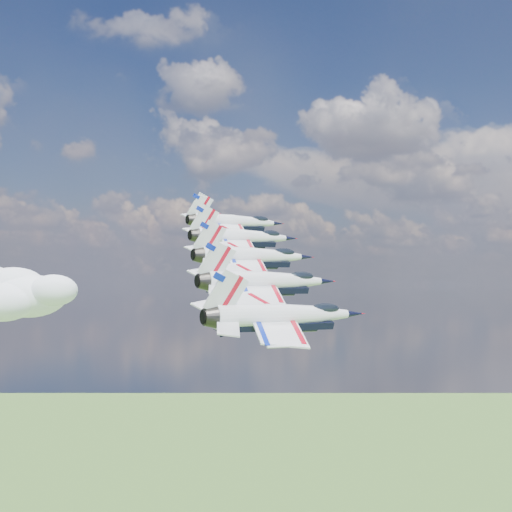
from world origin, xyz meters
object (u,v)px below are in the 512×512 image
Objects in this scene: jet_0 at (237,222)px; jet_1 at (246,237)px; jet_2 at (256,256)px; jet_4 at (288,315)px; jet_3 at (270,281)px.

jet_1 is at bearing -19.55° from jet_0.
jet_2 is (7.82, -7.31, -2.90)m from jet_1.
jet_2 is at bearing 160.45° from jet_4.
jet_0 is 1.00× the size of jet_4.
jet_0 reaches higher than jet_2.
jet_1 is 1.00× the size of jet_3.
jet_1 is 33.27m from jet_4.
jet_2 reaches higher than jet_3.
jet_1 reaches higher than jet_4.
jet_3 is (23.45, -21.94, -8.71)m from jet_0.
jet_4 is (23.45, -21.94, -8.71)m from jet_1.
jet_2 is at bearing 160.45° from jet_3.
jet_2 is 1.00× the size of jet_3.
jet_1 is at bearing 160.45° from jet_2.
jet_0 is 11.09m from jet_1.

